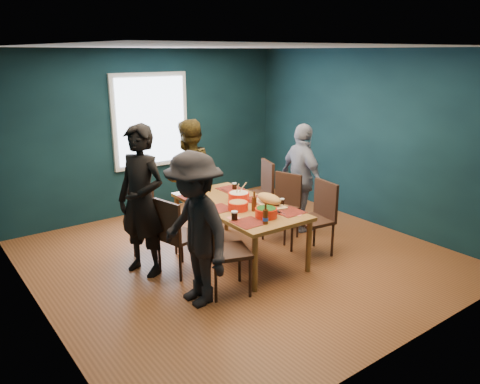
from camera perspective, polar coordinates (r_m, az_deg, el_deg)
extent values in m
cube|color=#96532B|center=(6.34, -0.05, -7.95)|extent=(5.00, 5.00, 0.01)
cube|color=white|center=(5.76, -0.06, 17.29)|extent=(5.00, 5.00, 0.01)
cube|color=#102E36|center=(4.89, -24.26, -0.14)|extent=(0.01, 5.00, 2.70)
cube|color=#102E36|center=(7.64, 15.28, 6.40)|extent=(0.01, 5.00, 2.70)
cube|color=#102E36|center=(8.02, -10.86, 7.16)|extent=(5.00, 0.01, 2.70)
cube|color=#102E36|center=(4.24, 20.52, -2.17)|extent=(5.00, 0.01, 2.70)
cube|color=silver|center=(7.96, -10.84, 8.55)|extent=(1.35, 0.06, 1.55)
cube|color=olive|center=(6.12, -0.20, -1.70)|extent=(1.01, 1.95, 0.05)
cylinder|color=olive|center=(5.36, 1.83, -8.73)|extent=(0.07, 0.07, 0.69)
cylinder|color=olive|center=(5.88, 8.38, -6.51)|extent=(0.07, 0.07, 0.69)
cylinder|color=olive|center=(6.73, -7.64, -3.41)|extent=(0.07, 0.07, 0.69)
cylinder|color=olive|center=(7.15, -1.69, -2.03)|extent=(0.07, 0.07, 0.69)
cube|color=#311C10|center=(6.31, -10.42, -3.56)|extent=(0.56, 0.56, 0.04)
cube|color=#311C10|center=(6.10, -11.96, -1.71)|extent=(0.17, 0.45, 0.50)
cylinder|color=#311C10|center=(6.15, -10.38, -6.66)|extent=(0.03, 0.03, 0.46)
cylinder|color=#311C10|center=(6.39, -7.83, -5.60)|extent=(0.03, 0.03, 0.46)
cylinder|color=#311C10|center=(6.42, -12.75, -5.77)|extent=(0.03, 0.03, 0.46)
cylinder|color=#311C10|center=(6.66, -10.22, -4.79)|extent=(0.03, 0.03, 0.46)
cube|color=#311C10|center=(5.81, -7.27, -5.39)|extent=(0.53, 0.53, 0.04)
cube|color=#311C10|center=(5.60, -8.87, -3.48)|extent=(0.14, 0.44, 0.48)
cylinder|color=#311C10|center=(5.67, -7.29, -8.70)|extent=(0.03, 0.03, 0.45)
cylinder|color=#311C10|center=(5.90, -4.58, -7.54)|extent=(0.03, 0.03, 0.45)
cylinder|color=#311C10|center=(5.93, -9.77, -7.63)|extent=(0.03, 0.03, 0.45)
cylinder|color=#311C10|center=(6.15, -7.09, -6.57)|extent=(0.03, 0.03, 0.45)
cube|color=#311C10|center=(5.29, -1.46, -7.30)|extent=(0.59, 0.59, 0.04)
cube|color=#311C10|center=(5.13, -3.72, -4.79)|extent=(0.19, 0.45, 0.50)
cylinder|color=#311C10|center=(5.18, -2.96, -11.00)|extent=(0.03, 0.03, 0.47)
cylinder|color=#311C10|center=(5.28, 1.25, -10.42)|extent=(0.03, 0.03, 0.47)
cylinder|color=#311C10|center=(5.53, -4.00, -9.17)|extent=(0.03, 0.03, 0.47)
cylinder|color=#311C10|center=(5.62, -0.05, -8.67)|extent=(0.03, 0.03, 0.47)
cube|color=#311C10|center=(7.27, 1.79, -0.41)|extent=(0.59, 0.59, 0.04)
cube|color=#311C10|center=(7.27, 3.38, 1.83)|extent=(0.19, 0.46, 0.51)
cylinder|color=#311C10|center=(7.11, 0.79, -3.02)|extent=(0.04, 0.04, 0.48)
cylinder|color=#311C10|center=(7.24, 3.79, -2.69)|extent=(0.04, 0.04, 0.48)
cylinder|color=#311C10|center=(7.47, -0.18, -2.03)|extent=(0.04, 0.04, 0.48)
cylinder|color=#311C10|center=(7.60, 2.69, -1.73)|extent=(0.04, 0.04, 0.48)
cube|color=#311C10|center=(6.80, 5.00, -2.05)|extent=(0.54, 0.54, 0.04)
cube|color=#311C10|center=(6.89, 5.90, 0.39)|extent=(0.17, 0.42, 0.47)
cylinder|color=#311C10|center=(6.65, 5.48, -4.73)|extent=(0.03, 0.03, 0.44)
cylinder|color=#311C10|center=(6.95, 7.05, -3.81)|extent=(0.03, 0.03, 0.44)
cylinder|color=#311C10|center=(6.83, 2.82, -4.07)|extent=(0.03, 0.03, 0.44)
cylinder|color=#311C10|center=(7.12, 4.46, -3.21)|extent=(0.03, 0.03, 0.44)
cube|color=#311C10|center=(6.33, 8.86, -3.46)|extent=(0.50, 0.50, 0.04)
cube|color=#311C10|center=(6.36, 10.42, -0.86)|extent=(0.10, 0.45, 0.49)
cylinder|color=#311C10|center=(6.17, 8.44, -6.51)|extent=(0.03, 0.03, 0.46)
cylinder|color=#311C10|center=(6.39, 11.20, -5.78)|extent=(0.03, 0.03, 0.46)
cylinder|color=#311C10|center=(6.45, 6.34, -5.35)|extent=(0.03, 0.03, 0.46)
cylinder|color=#311C10|center=(6.67, 9.06, -4.70)|extent=(0.03, 0.03, 0.46)
imported|color=black|center=(5.73, -11.91, -1.09)|extent=(0.67, 0.79, 1.85)
imported|color=black|center=(7.00, -6.27, 1.83)|extent=(1.00, 0.89, 1.71)
imported|color=white|center=(7.08, 7.54, 1.66)|extent=(0.56, 1.02, 1.64)
imported|color=black|center=(4.97, -5.54, -4.61)|extent=(0.63, 1.09, 1.69)
cylinder|color=red|center=(5.88, -0.23, -1.71)|extent=(0.26, 0.26, 0.10)
cylinder|color=#5A9837|center=(5.86, -0.23, -1.27)|extent=(0.23, 0.23, 0.02)
cylinder|color=red|center=(6.22, -0.15, -0.60)|extent=(0.28, 0.28, 0.11)
cylinder|color=beige|center=(6.20, -0.15, -0.14)|extent=(0.25, 0.25, 0.02)
cylinder|color=tan|center=(6.21, 0.13, 0.29)|extent=(0.08, 0.16, 0.23)
cylinder|color=tan|center=(6.18, -0.36, 0.19)|extent=(0.07, 0.16, 0.23)
cylinder|color=red|center=(5.63, 3.20, -2.54)|extent=(0.27, 0.27, 0.11)
cylinder|color=#104311|center=(5.61, 3.21, -2.05)|extent=(0.24, 0.24, 0.02)
cube|color=tan|center=(6.10, 3.56, -1.45)|extent=(0.38, 0.58, 0.02)
ellipsoid|color=#BD8843|center=(6.08, 3.57, -0.79)|extent=(0.28, 0.46, 0.12)
cube|color=silver|center=(5.86, 3.95, -2.03)|extent=(0.03, 0.21, 0.00)
cylinder|color=black|center=(5.76, 4.51, -2.34)|extent=(0.03, 0.12, 0.02)
sphere|color=#125114|center=(5.99, 4.30, -1.00)|extent=(0.04, 0.04, 0.04)
sphere|color=#125114|center=(6.07, 3.57, -0.73)|extent=(0.04, 0.04, 0.04)
sphere|color=#125114|center=(6.16, 2.87, -0.46)|extent=(0.04, 0.04, 0.04)
cylinder|color=black|center=(6.50, -6.02, -0.17)|extent=(0.15, 0.15, 0.06)
cylinder|color=#5A9837|center=(6.49, -6.02, 0.04)|extent=(0.12, 0.12, 0.01)
cylinder|color=#431F0C|center=(5.40, 3.12, -3.03)|extent=(0.06, 0.06, 0.17)
cylinder|color=#431F0C|center=(5.36, 3.14, -1.83)|extent=(0.02, 0.02, 0.07)
cylinder|color=#1941B1|center=(5.41, 3.12, -3.32)|extent=(0.07, 0.07, 0.04)
cylinder|color=#431F0C|center=(5.83, 1.73, -1.47)|extent=(0.06, 0.06, 0.18)
cylinder|color=#431F0C|center=(5.79, 1.74, -0.29)|extent=(0.03, 0.03, 0.07)
cylinder|color=black|center=(5.52, -0.68, -2.93)|extent=(0.08, 0.08, 0.11)
cylinder|color=silver|center=(5.50, -0.68, -2.45)|extent=(0.08, 0.08, 0.02)
cylinder|color=black|center=(6.08, 5.13, -1.22)|extent=(0.06, 0.06, 0.09)
cylinder|color=silver|center=(6.07, 5.14, -0.87)|extent=(0.06, 0.06, 0.01)
cylinder|color=black|center=(6.75, -0.69, 0.71)|extent=(0.06, 0.06, 0.09)
cylinder|color=silver|center=(6.74, -0.69, 1.05)|extent=(0.07, 0.07, 0.01)
cylinder|color=black|center=(5.89, -3.98, -1.71)|extent=(0.07, 0.07, 0.10)
cylinder|color=silver|center=(5.88, -3.98, -1.31)|extent=(0.07, 0.07, 0.01)
cube|color=#DC6D5C|center=(6.31, 2.22, -0.88)|extent=(0.17, 0.17, 0.00)
cube|color=#DC6D5C|center=(5.61, -0.84, -3.17)|extent=(0.14, 0.14, 0.00)
cube|color=#DC6D5C|center=(5.79, 6.89, -2.62)|extent=(0.21, 0.21, 0.00)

